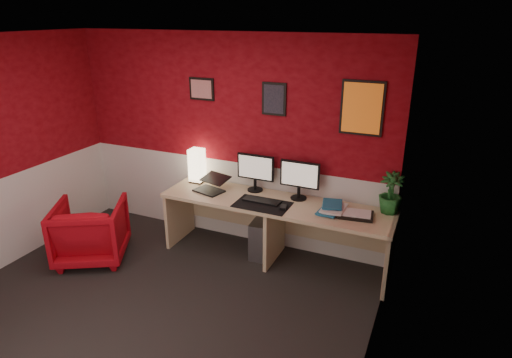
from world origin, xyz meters
name	(u,v)px	position (x,y,z in m)	size (l,w,h in m)	color
ground	(148,314)	(0.00, 0.00, 0.00)	(4.00, 3.50, 0.01)	black
ceiling	(118,39)	(0.00, 0.00, 2.50)	(4.00, 3.50, 0.01)	white
wall_back	(228,141)	(0.00, 1.75, 1.25)	(4.00, 0.01, 2.50)	maroon
wall_right	(373,239)	(2.00, 0.00, 1.25)	(0.01, 3.50, 2.50)	maroon
wainscot_back	(230,199)	(0.00, 1.75, 0.50)	(4.00, 0.01, 1.00)	silver
wainscot_right	(363,329)	(2.00, 0.00, 0.50)	(0.01, 3.50, 1.00)	silver
desk	(275,231)	(0.74, 1.41, 0.36)	(2.60, 0.65, 0.73)	#D2B486
shoji_lamp	(197,166)	(-0.36, 1.60, 0.93)	(0.16, 0.16, 0.40)	#FFE5B2
laptop	(209,183)	(-0.08, 1.38, 0.84)	(0.33, 0.23, 0.22)	black
monitor_left	(255,167)	(0.40, 1.62, 1.02)	(0.45, 0.06, 0.58)	black
monitor_right	(299,174)	(0.95, 1.60, 1.02)	(0.45, 0.06, 0.58)	black
desk_mat	(262,205)	(0.64, 1.28, 0.73)	(0.60, 0.38, 0.01)	black
keyboard	(262,201)	(0.61, 1.35, 0.74)	(0.42, 0.14, 0.02)	black
mouse	(283,207)	(0.89, 1.26, 0.75)	(0.06, 0.10, 0.03)	black
book_bottom	(320,209)	(1.26, 1.39, 0.74)	(0.21, 0.28, 0.03)	#1D6387
book_middle	(323,206)	(1.28, 1.42, 0.77)	(0.23, 0.32, 0.02)	silver
book_top	(322,204)	(1.27, 1.43, 0.79)	(0.20, 0.27, 0.03)	#1D6387
zen_tray	(356,215)	(1.63, 1.40, 0.74)	(0.35, 0.25, 0.03)	black
potted_plant	(391,193)	(1.93, 1.64, 0.95)	(0.24, 0.24, 0.44)	#19591E
pc_tower	(263,236)	(0.56, 1.48, 0.23)	(0.20, 0.45, 0.45)	#99999E
armchair	(91,231)	(-1.20, 0.60, 0.35)	(0.74, 0.76, 0.69)	#B50B15
art_left	(202,89)	(-0.33, 1.74, 1.85)	(0.32, 0.02, 0.26)	red
art_center	(274,99)	(0.58, 1.74, 1.80)	(0.28, 0.02, 0.36)	black
art_right	(362,108)	(1.54, 1.74, 1.78)	(0.44, 0.02, 0.56)	orange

